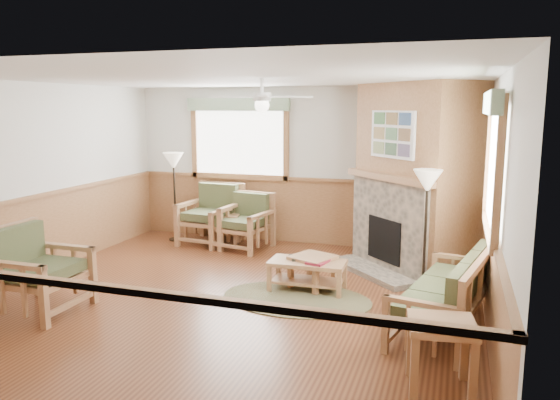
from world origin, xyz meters
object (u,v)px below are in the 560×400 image
(armchair_left, at_px, (39,269))
(coffee_table, at_px, (307,275))
(armchair_back_left, at_px, (211,214))
(footstool, at_px, (313,272))
(sofa, at_px, (446,291))
(end_table_chairs, at_px, (226,229))
(end_table_sofa, at_px, (441,356))
(floor_lamp_right, at_px, (425,231))
(armchair_back_right, at_px, (243,222))
(floor_lamp_left, at_px, (175,197))

(armchair_left, xyz_separation_m, coffee_table, (2.76, 1.68, -0.31))
(armchair_back_left, xyz_separation_m, footstool, (2.29, -1.74, -0.30))
(sofa, height_order, end_table_chairs, sofa)
(sofa, distance_m, armchair_left, 4.59)
(footstool, bearing_deg, end_table_sofa, -52.73)
(sofa, bearing_deg, end_table_chairs, -112.92)
(sofa, relative_size, floor_lamp_right, 1.16)
(armchair_back_right, relative_size, footstool, 1.86)
(floor_lamp_right, bearing_deg, floor_lamp_left, 161.73)
(armchair_left, bearing_deg, floor_lamp_left, 3.33)
(armchair_back_left, relative_size, end_table_chairs, 1.90)
(armchair_back_left, bearing_deg, end_table_sofa, -39.93)
(armchair_left, bearing_deg, end_table_chairs, -12.47)
(armchair_back_right, xyz_separation_m, floor_lamp_left, (-1.36, 0.17, 0.33))
(end_table_chairs, xyz_separation_m, footstool, (2.01, -1.73, -0.05))
(armchair_left, xyz_separation_m, end_table_chairs, (0.79, 3.53, -0.23))
(end_table_chairs, bearing_deg, armchair_back_right, -20.22)
(armchair_back_right, bearing_deg, armchair_left, -98.59)
(armchair_back_right, distance_m, armchair_left, 3.58)
(armchair_back_right, height_order, coffee_table, armchair_back_right)
(armchair_back_left, relative_size, end_table_sofa, 1.69)
(armchair_back_left, xyz_separation_m, armchair_left, (-0.51, -3.54, -0.01))
(end_table_sofa, height_order, floor_lamp_right, floor_lamp_right)
(end_table_sofa, height_order, floor_lamp_left, floor_lamp_left)
(footstool, bearing_deg, floor_lamp_right, 12.51)
(footstool, height_order, floor_lamp_left, floor_lamp_left)
(armchair_back_left, relative_size, armchair_left, 1.02)
(end_table_chairs, height_order, end_table_sofa, end_table_sofa)
(armchair_back_left, distance_m, end_table_chairs, 0.38)
(armchair_back_right, distance_m, floor_lamp_right, 3.31)
(footstool, bearing_deg, armchair_left, -147.33)
(coffee_table, bearing_deg, floor_lamp_right, 14.74)
(armchair_back_right, xyz_separation_m, end_table_sofa, (3.32, -3.82, -0.16))
(armchair_back_right, xyz_separation_m, floor_lamp_right, (3.03, -1.28, 0.34))
(armchair_left, distance_m, coffee_table, 3.25)
(sofa, xyz_separation_m, armchair_back_right, (-3.32, 2.47, 0.04))
(armchair_left, relative_size, coffee_table, 1.03)
(armchair_back_left, bearing_deg, floor_lamp_left, -176.38)
(end_table_sofa, height_order, footstool, end_table_sofa)
(end_table_sofa, bearing_deg, coffee_table, 129.44)
(coffee_table, bearing_deg, end_table_sofa, -52.44)
(sofa, relative_size, end_table_sofa, 3.03)
(coffee_table, height_order, end_table_chairs, end_table_chairs)
(armchair_back_right, bearing_deg, armchair_back_left, 177.56)
(coffee_table, bearing_deg, armchair_back_right, 131.07)
(coffee_table, height_order, floor_lamp_left, floor_lamp_left)
(end_table_sofa, relative_size, floor_lamp_right, 0.38)
(armchair_left, distance_m, end_table_chairs, 3.62)
(armchair_left, relative_size, end_table_sofa, 1.66)
(armchair_back_left, bearing_deg, end_table_chairs, 2.36)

